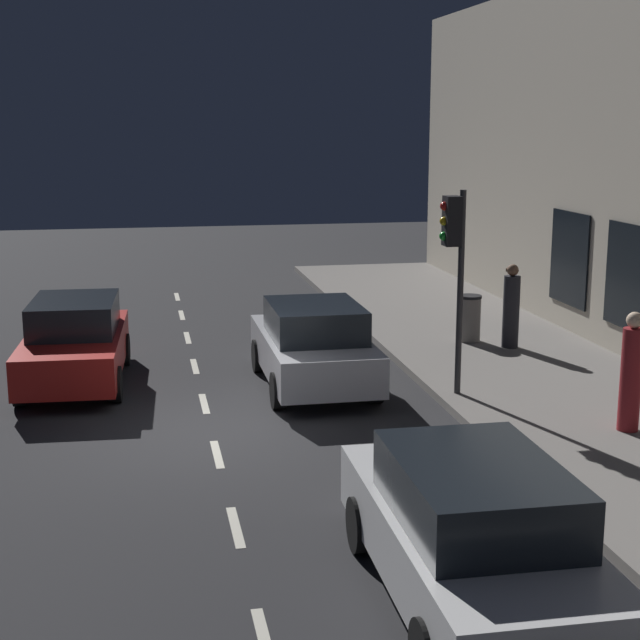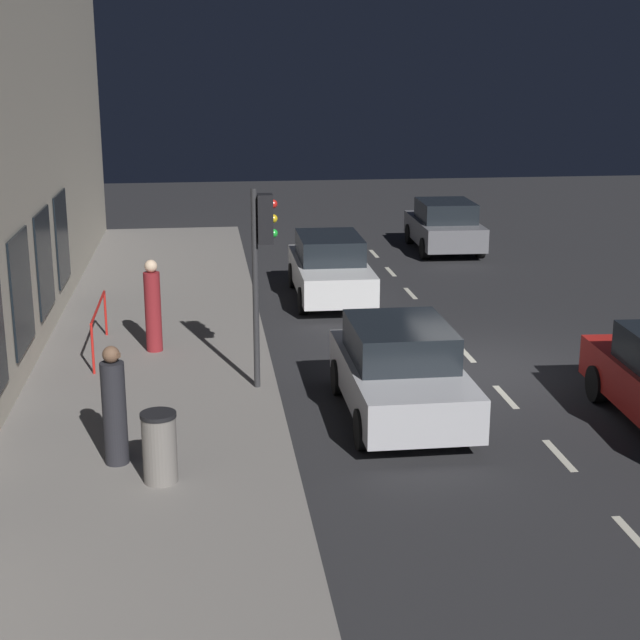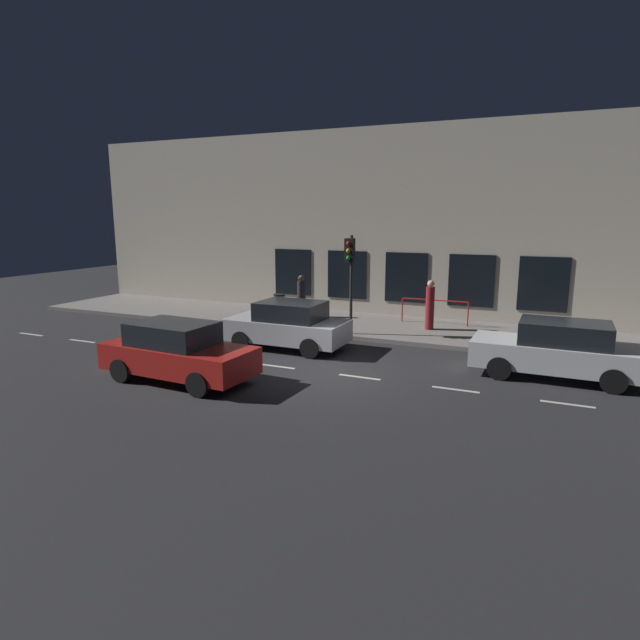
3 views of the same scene
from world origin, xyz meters
name	(u,v)px [view 2 (image 2 of 3)]	position (x,y,z in m)	size (l,w,h in m)	color
ground_plane	(480,369)	(0.00, 0.00, 0.00)	(60.00, 60.00, 0.00)	#28282B
sidewalk	(153,378)	(6.25, 0.00, 0.07)	(4.50, 32.00, 0.15)	gray
lane_centre_line	(466,353)	(0.00, -1.00, 0.00)	(0.12, 27.20, 0.01)	beige
traffic_light	(262,243)	(4.23, 0.92, 2.74)	(0.45, 0.32, 3.53)	#2D2D30
parked_car_1	(444,226)	(-2.25, -11.59, 0.79)	(2.02, 4.03, 1.58)	slate
parked_car_2	(400,371)	(2.06, 2.28, 0.79)	(1.93, 4.03, 1.58)	#B7B7BC
parked_car_3	(330,268)	(2.12, -5.93, 0.79)	(1.87, 4.40, 1.58)	silver
pedestrian_0	(114,409)	(6.58, 3.97, 0.98)	(0.47, 0.47, 1.76)	#232328
pedestrian_1	(153,308)	(6.27, -1.52, 1.03)	(0.40, 0.40, 1.85)	maroon
trash_bin	(160,447)	(5.93, 4.68, 0.66)	(0.50, 0.50, 1.00)	slate
red_railing	(99,317)	(7.32, -1.48, 0.90)	(0.05, 2.64, 0.97)	red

